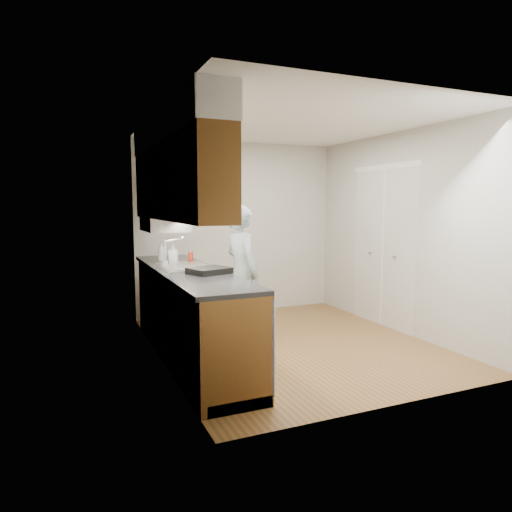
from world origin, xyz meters
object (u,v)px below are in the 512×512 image
at_px(person, 242,264).
at_px(steel_can, 176,256).
at_px(soap_bottle_a, 162,251).
at_px(soap_bottle_b, 173,253).
at_px(dish_rack, 209,271).
at_px(soda_can, 191,257).

distance_m(person, steel_can, 0.79).
distance_m(soap_bottle_a, steel_can, 0.17).
relative_size(soap_bottle_a, soap_bottle_b, 1.13).
distance_m(steel_can, dish_rack, 1.08).
xyz_separation_m(soap_bottle_a, steel_can, (0.15, -0.06, -0.06)).
height_order(person, steel_can, person).
bearing_deg(person, steel_can, 51.83).
height_order(soap_bottle_b, soda_can, soap_bottle_b).
distance_m(soap_bottle_b, steel_can, 0.07).
bearing_deg(soap_bottle_a, dish_rack, -78.78).
bearing_deg(soap_bottle_b, person, -26.10).
distance_m(soap_bottle_a, soap_bottle_b, 0.16).
bearing_deg(dish_rack, soda_can, 67.27).
xyz_separation_m(person, soda_can, (-0.53, 0.27, 0.08)).
relative_size(person, dish_rack, 4.99).
xyz_separation_m(steel_can, dish_rack, (0.08, -1.08, -0.03)).
height_order(soap_bottle_a, steel_can, soap_bottle_a).
distance_m(soda_can, steel_can, 0.19).
bearing_deg(soda_can, dish_rack, -94.33).
height_order(person, soap_bottle_a, person).
bearing_deg(soap_bottle_b, dish_rack, -83.79).
relative_size(steel_can, dish_rack, 0.32).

